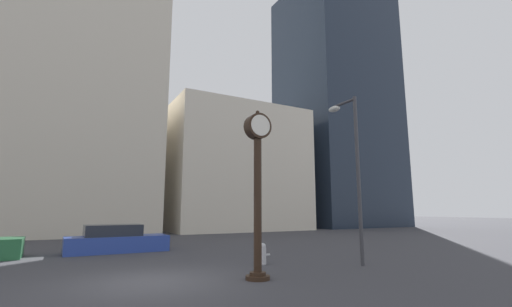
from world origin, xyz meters
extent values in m
plane|color=#38383D|center=(0.00, 0.00, 0.00)|extent=(200.00, 200.00, 0.00)
cube|color=beige|center=(-3.17, 24.00, 19.74)|extent=(15.85, 12.00, 39.48)
cube|color=beige|center=(13.37, 24.00, 6.39)|extent=(14.28, 12.00, 12.79)
cube|color=#1E2838|center=(29.36, 24.00, 16.23)|extent=(13.40, 12.00, 32.46)
cylinder|color=black|center=(2.85, -1.21, 0.06)|extent=(0.73, 0.73, 0.12)
cylinder|color=black|center=(2.85, -1.21, 0.17)|extent=(0.49, 0.49, 0.10)
cylinder|color=black|center=(2.85, -1.21, 2.23)|extent=(0.24, 0.24, 4.03)
cylinder|color=black|center=(2.85, -1.21, 4.66)|extent=(0.82, 0.37, 0.82)
cylinder|color=white|center=(2.85, -1.40, 4.66)|extent=(0.67, 0.02, 0.67)
cylinder|color=white|center=(2.85, -1.01, 4.66)|extent=(0.67, 0.02, 0.67)
sphere|color=black|center=(2.85, -1.21, 5.13)|extent=(0.12, 0.12, 0.12)
cube|color=#28429E|center=(0.09, 8.06, 0.39)|extent=(4.77, 1.85, 0.78)
cube|color=#232833|center=(-0.14, 8.05, 1.05)|extent=(2.64, 1.59, 0.55)
cylinder|color=#B7B7BC|center=(4.41, 1.20, 0.31)|extent=(0.27, 0.27, 0.62)
sphere|color=#B7B7BC|center=(4.41, 1.20, 0.67)|extent=(0.25, 0.25, 0.25)
cylinder|color=#B7B7BC|center=(4.19, 1.20, 0.34)|extent=(0.17, 0.09, 0.09)
cylinder|color=#B7B7BC|center=(4.63, 1.20, 0.34)|extent=(0.17, 0.09, 0.09)
cylinder|color=#38383D|center=(7.53, -0.82, 3.27)|extent=(0.14, 0.14, 6.54)
cylinder|color=#38383D|center=(7.53, -0.22, 6.44)|extent=(0.11, 1.20, 0.11)
ellipsoid|color=silver|center=(7.53, 0.38, 6.34)|extent=(0.36, 0.60, 0.24)
camera|label=1|loc=(-2.31, -10.44, 2.03)|focal=24.00mm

